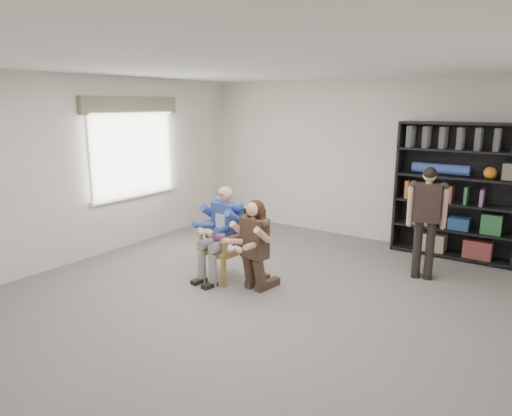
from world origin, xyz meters
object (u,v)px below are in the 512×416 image
Objects in this scene: kneeling_woman at (253,246)px; bookshelf at (456,191)px; armchair at (223,244)px; seated_man at (223,233)px; standing_man at (426,224)px.

kneeling_woman is 0.57× the size of bookshelf.
armchair is 0.48× the size of bookshelf.
seated_man is 3.67m from bookshelf.
kneeling_woman is at bearing -3.08° from seated_man.
bookshelf is at bearing 66.35° from kneeling_woman.
bookshelf is at bearing 57.60° from seated_man.
armchair is 0.77× the size of seated_man.
standing_man is at bearing -95.66° from bookshelf.
armchair is 0.84× the size of kneeling_woman.
kneeling_woman reaches higher than armchair.
armchair is at bearing -131.01° from bookshelf.
kneeling_woman is at bearing -148.29° from standing_man.
armchair is 0.64× the size of standing_man.
seated_man is 0.83× the size of standing_man.
bookshelf reaches higher than kneeling_woman.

